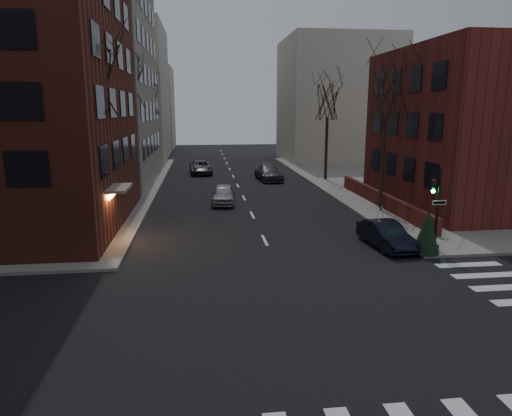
{
  "coord_description": "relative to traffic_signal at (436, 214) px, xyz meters",
  "views": [
    {
      "loc": [
        -3.26,
        -11.28,
        6.88
      ],
      "look_at": [
        -0.59,
        11.01,
        2.0
      ],
      "focal_mm": 32.0,
      "sensor_mm": 36.0,
      "label": 1
    }
  ],
  "objects": [
    {
      "name": "ground",
      "position": [
        -7.94,
        -8.99,
        -1.91
      ],
      "size": [
        160.0,
        160.0,
        0.0
      ],
      "primitive_type": "plane",
      "color": "black",
      "rests_on": "ground"
    },
    {
      "name": "building_left_tan",
      "position": [
        -24.94,
        25.01,
        12.09
      ],
      "size": [
        18.0,
        18.0,
        28.0
      ],
      "primitive_type": "cube",
      "color": "#A09784",
      "rests_on": "ground"
    },
    {
      "name": "building_right_brick",
      "position": [
        8.56,
        10.01,
        3.59
      ],
      "size": [
        12.0,
        14.0,
        11.0
      ],
      "primitive_type": "cube",
      "color": "maroon",
      "rests_on": "ground"
    },
    {
      "name": "low_wall_right",
      "position": [
        1.36,
        10.01,
        -1.26
      ],
      "size": [
        0.35,
        16.0,
        1.0
      ],
      "primitive_type": "cube",
      "color": "maroon",
      "rests_on": "sidewalk_far_right"
    },
    {
      "name": "building_distant_la",
      "position": [
        -22.94,
        46.01,
        7.09
      ],
      "size": [
        14.0,
        16.0,
        18.0
      ],
      "primitive_type": "cube",
      "color": "beige",
      "rests_on": "ground"
    },
    {
      "name": "building_distant_ra",
      "position": [
        7.06,
        41.01,
        6.09
      ],
      "size": [
        14.0,
        14.0,
        16.0
      ],
      "primitive_type": "cube",
      "color": "beige",
      "rests_on": "ground"
    },
    {
      "name": "building_distant_lb",
      "position": [
        -20.94,
        63.01,
        5.09
      ],
      "size": [
        10.0,
        12.0,
        14.0
      ],
      "primitive_type": "cube",
      "color": "beige",
      "rests_on": "ground"
    },
    {
      "name": "traffic_signal",
      "position": [
        0.0,
        0.0,
        0.0
      ],
      "size": [
        0.76,
        0.44,
        4.0
      ],
      "color": "black",
      "rests_on": "sidewalk_far_right"
    },
    {
      "name": "tree_left_a",
      "position": [
        -16.74,
        5.01,
        6.56
      ],
      "size": [
        4.18,
        4.18,
        10.26
      ],
      "color": "#2D231C",
      "rests_on": "sidewalk_far_left"
    },
    {
      "name": "tree_left_b",
      "position": [
        -16.74,
        17.01,
        7.0
      ],
      "size": [
        4.4,
        4.4,
        10.8
      ],
      "color": "#2D231C",
      "rests_on": "sidewalk_far_left"
    },
    {
      "name": "tree_left_c",
      "position": [
        -16.74,
        31.01,
        6.12
      ],
      "size": [
        3.96,
        3.96,
        9.72
      ],
      "color": "#2D231C",
      "rests_on": "sidewalk_far_left"
    },
    {
      "name": "tree_right_a",
      "position": [
        0.86,
        9.01,
        6.12
      ],
      "size": [
        3.96,
        3.96,
        9.72
      ],
      "color": "#2D231C",
      "rests_on": "sidewalk_far_right"
    },
    {
      "name": "tree_right_b",
      "position": [
        0.86,
        23.01,
        5.68
      ],
      "size": [
        3.74,
        3.74,
        9.18
      ],
      "color": "#2D231C",
      "rests_on": "sidewalk_far_right"
    },
    {
      "name": "streetlamp_near",
      "position": [
        -16.14,
        13.01,
        2.33
      ],
      "size": [
        0.36,
        0.36,
        6.28
      ],
      "color": "black",
      "rests_on": "sidewalk_far_left"
    },
    {
      "name": "streetlamp_far",
      "position": [
        -16.14,
        33.01,
        2.33
      ],
      "size": [
        0.36,
        0.36,
        6.28
      ],
      "color": "black",
      "rests_on": "sidewalk_far_left"
    },
    {
      "name": "parked_sedan",
      "position": [
        -2.04,
        1.01,
        -1.24
      ],
      "size": [
        1.81,
        4.16,
        1.33
      ],
      "primitive_type": "imported",
      "rotation": [
        0.0,
        0.0,
        0.1
      ],
      "color": "black",
      "rests_on": "ground"
    },
    {
      "name": "car_lane_silver",
      "position": [
        -9.64,
        12.99,
        -1.19
      ],
      "size": [
        2.03,
        4.31,
        1.43
      ],
      "primitive_type": "imported",
      "rotation": [
        0.0,
        0.0,
        -0.08
      ],
      "color": "#9B9BA0",
      "rests_on": "ground"
    },
    {
      "name": "car_lane_gray",
      "position": [
        -4.64,
        23.91,
        -1.15
      ],
      "size": [
        2.59,
        5.37,
        1.51
      ],
      "primitive_type": "imported",
      "rotation": [
        0.0,
        0.0,
        0.09
      ],
      "color": "#3A3B3E",
      "rests_on": "ground"
    },
    {
      "name": "car_lane_far",
      "position": [
        -11.28,
        29.3,
        -1.2
      ],
      "size": [
        2.59,
        5.18,
        1.41
      ],
      "primitive_type": "imported",
      "rotation": [
        0.0,
        0.0,
        0.05
      ],
      "color": "#434348",
      "rests_on": "ground"
    },
    {
      "name": "sandwich_board",
      "position": [
        -0.64,
        5.26,
        -1.26
      ],
      "size": [
        0.6,
        0.72,
        0.99
      ],
      "primitive_type": "cube",
      "rotation": [
        0.0,
        0.0,
        -0.3
      ],
      "color": "silver",
      "rests_on": "sidewalk_far_right"
    },
    {
      "name": "evergreen_shrub",
      "position": [
        -0.64,
        -0.49,
        -0.72
      ],
      "size": [
        1.47,
        1.47,
        2.08
      ],
      "primitive_type": "cone",
      "rotation": [
        0.0,
        0.0,
        0.2
      ],
      "color": "black",
      "rests_on": "sidewalk_far_right"
    }
  ]
}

